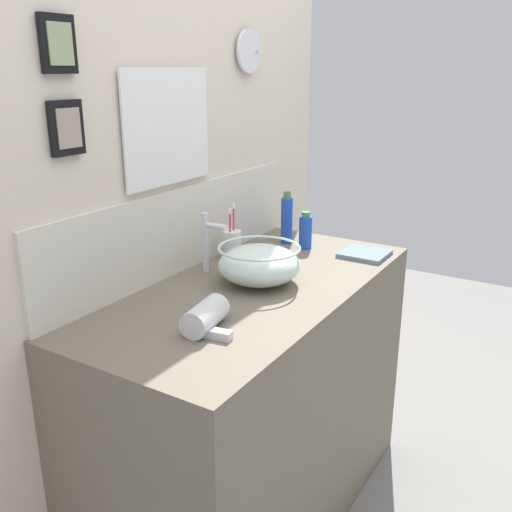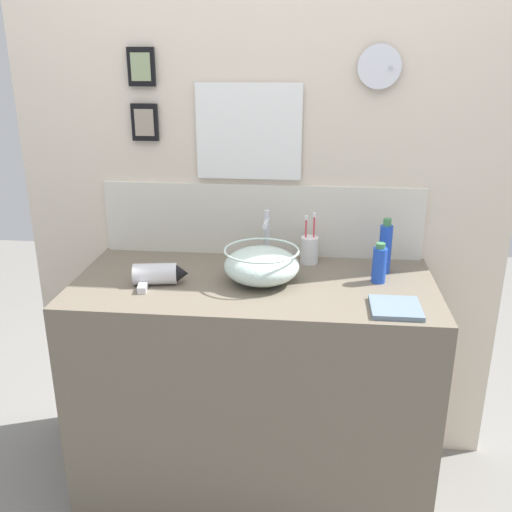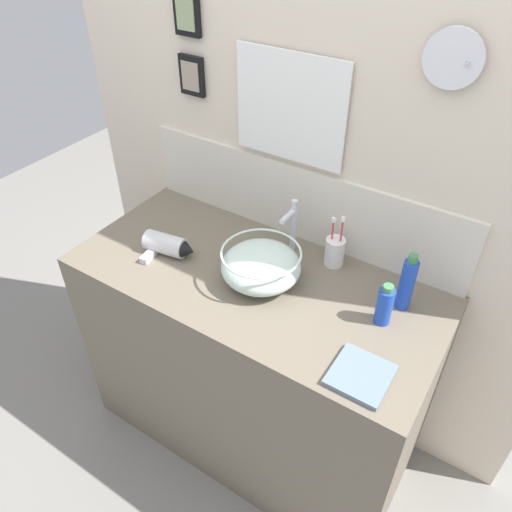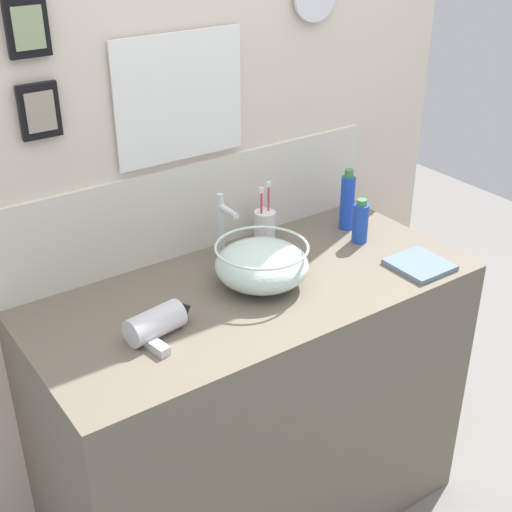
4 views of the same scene
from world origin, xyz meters
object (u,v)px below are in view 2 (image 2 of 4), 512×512
at_px(hand_towel, 396,308).
at_px(faucet, 267,234).
at_px(glass_bowl_sink, 262,265).
at_px(spray_bottle, 385,248).
at_px(hair_drier, 159,275).
at_px(toothbrush_cup, 309,249).
at_px(shampoo_bottle, 379,264).

bearing_deg(hand_towel, faucet, 138.66).
distance_m(glass_bowl_sink, hand_towel, 0.50).
relative_size(spray_bottle, hand_towel, 1.26).
distance_m(hair_drier, toothbrush_cup, 0.60).
height_order(glass_bowl_sink, hand_towel, glass_bowl_sink).
bearing_deg(glass_bowl_sink, shampoo_bottle, 5.95).
xyz_separation_m(glass_bowl_sink, faucet, (-0.00, 0.21, 0.05)).
bearing_deg(spray_bottle, glass_bowl_sink, -162.33).
relative_size(toothbrush_cup, hand_towel, 1.22).
relative_size(glass_bowl_sink, hand_towel, 1.62).
height_order(hair_drier, shampoo_bottle, shampoo_bottle).
xyz_separation_m(faucet, spray_bottle, (0.45, -0.06, -0.02)).
relative_size(glass_bowl_sink, toothbrush_cup, 1.33).
xyz_separation_m(spray_bottle, hand_towel, (0.00, -0.34, -0.09)).
relative_size(toothbrush_cup, shampoo_bottle, 1.38).
xyz_separation_m(hair_drier, shampoo_bottle, (0.79, 0.10, 0.03)).
distance_m(glass_bowl_sink, faucet, 0.21).
bearing_deg(shampoo_bottle, faucet, 158.81).
height_order(toothbrush_cup, spray_bottle, spray_bottle).
relative_size(hair_drier, toothbrush_cup, 1.00).
relative_size(hair_drier, hand_towel, 1.22).
bearing_deg(shampoo_bottle, toothbrush_cup, 145.08).
relative_size(glass_bowl_sink, faucet, 1.30).
bearing_deg(shampoo_bottle, spray_bottle, 73.53).
distance_m(hair_drier, hand_towel, 0.83).
bearing_deg(toothbrush_cup, hair_drier, -152.43).
xyz_separation_m(glass_bowl_sink, hand_towel, (0.46, -0.19, -0.06)).
xyz_separation_m(hair_drier, hand_towel, (0.82, -0.14, -0.03)).
distance_m(glass_bowl_sink, shampoo_bottle, 0.43).
height_order(shampoo_bottle, hand_towel, shampoo_bottle).
distance_m(glass_bowl_sink, spray_bottle, 0.48).
bearing_deg(shampoo_bottle, glass_bowl_sink, -174.05).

